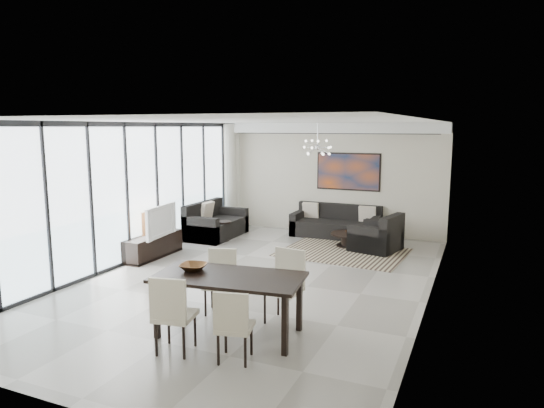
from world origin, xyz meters
The scene contains 20 objects.
room_shell centered at (0.46, 0.00, 1.45)m, with size 6.00×9.00×2.90m.
window_wall centered at (-2.86, 0.00, 1.47)m, with size 0.37×8.95×2.90m.
soffit centered at (0.00, 4.30, 2.77)m, with size 5.98×0.40×0.26m, color white.
painting centered at (0.50, 4.47, 1.65)m, with size 1.68×0.04×0.98m, color #BD501A.
chandelier centered at (0.30, 2.50, 2.35)m, with size 0.66×0.66×0.71m.
rug centered at (0.92, 2.56, 0.01)m, with size 2.69×2.07×0.01m, color black.
coffee_table centered at (0.90, 3.19, 0.18)m, with size 0.89×0.89×0.31m.
bowl_coffee centered at (0.90, 3.20, 0.35)m, with size 0.21×0.21×0.07m, color brown.
sofa_main centered at (0.32, 4.07, 0.27)m, with size 2.22×0.91×0.81m.
loveseat centered at (-2.55, 2.81, 0.30)m, with size 1.00×1.78×0.89m.
armchair centered at (1.59, 3.04, 0.29)m, with size 1.17×1.20×0.85m.
side_table centered at (-2.08, 2.48, 0.33)m, with size 0.36×0.36×0.50m.
tv_console centered at (-2.76, 0.54, 0.25)m, with size 0.44×1.57×0.49m, color black.
television centered at (-2.60, 0.47, 0.82)m, with size 1.16×0.15×0.67m, color gray.
dining_table centered at (0.65, -2.30, 0.75)m, with size 2.10×1.23×0.83m.
dining_chair_sw centered at (0.29, -3.11, 0.58)m, with size 0.54×0.54×1.01m.
dining_chair_se centered at (1.09, -3.01, 0.52)m, with size 0.50×0.50×0.91m.
dining_chair_nw centered at (0.12, -1.59, 0.55)m, with size 0.53×0.53×0.96m.
dining_chair_ne centered at (1.17, -1.52, 0.60)m, with size 0.54×0.54×1.05m.
bowl_dining centered at (0.08, -2.28, 0.87)m, with size 0.37×0.37×0.09m, color brown.
Camera 1 is at (3.67, -7.81, 2.80)m, focal length 32.00 mm.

